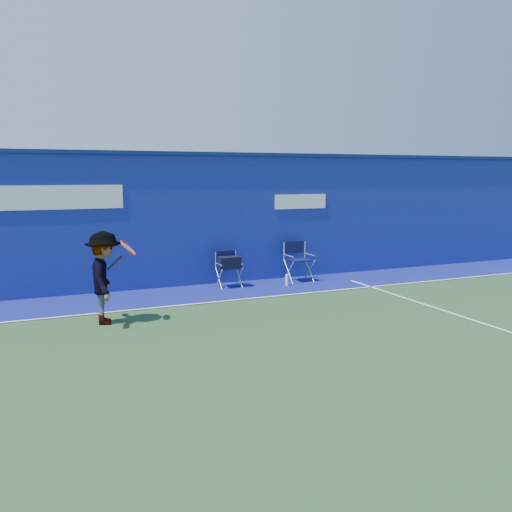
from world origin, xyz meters
name	(u,v)px	position (x,y,z in m)	size (l,w,h in m)	color
ground	(239,355)	(0.00, 0.00, 0.00)	(80.00, 80.00, 0.00)	#284826
stadium_wall	(155,220)	(0.00, 5.20, 1.55)	(24.00, 0.50, 3.08)	navy
out_of_bounds_strip	(169,296)	(0.00, 4.10, 0.00)	(24.00, 1.80, 0.01)	navy
court_lines	(225,343)	(0.00, 0.60, 0.01)	(24.00, 12.00, 0.01)	white
directors_chair_left	(229,272)	(1.50, 4.47, 0.36)	(0.49, 0.46, 0.84)	silver
directors_chair_right	(299,269)	(3.30, 4.48, 0.30)	(0.57, 0.51, 0.96)	silver
water_bottle	(287,280)	(2.80, 4.12, 0.13)	(0.07, 0.07, 0.27)	white
tennis_player	(105,278)	(-1.52, 2.49, 0.81)	(0.95, 1.12, 1.61)	#EA4738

